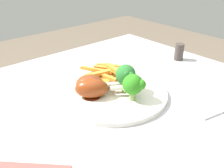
{
  "coord_description": "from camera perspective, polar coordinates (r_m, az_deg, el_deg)",
  "views": [
    {
      "loc": [
        0.31,
        0.39,
        1.06
      ],
      "look_at": [
        -0.07,
        -0.04,
        0.76
      ],
      "focal_mm": 42.23,
      "sensor_mm": 36.0,
      "label": 1
    }
  ],
  "objects": [
    {
      "name": "dining_table",
      "position": [
        0.67,
        -2.46,
        -14.51
      ],
      "size": [
        0.97,
        0.8,
        0.73
      ],
      "color": "#B7B7BC",
      "rests_on": "ground_plane"
    },
    {
      "name": "carrot_fries_pile",
      "position": [
        0.7,
        -0.99,
        1.74
      ],
      "size": [
        0.16,
        0.15,
        0.04
      ],
      "color": "orange",
      "rests_on": "dinner_plate"
    },
    {
      "name": "pepper_shaker",
      "position": [
        0.9,
        14.31,
        6.76
      ],
      "size": [
        0.03,
        0.03,
        0.05
      ],
      "primitive_type": "cylinder",
      "color": "#423833",
      "rests_on": "dining_table"
    },
    {
      "name": "chicken_drumstick_far",
      "position": [
        0.64,
        -4.42,
        -0.12
      ],
      "size": [
        0.12,
        0.1,
        0.05
      ],
      "color": "#58210F",
      "rests_on": "dinner_plate"
    },
    {
      "name": "chicken_drumstick_near",
      "position": [
        0.62,
        -3.95,
        -0.95
      ],
      "size": [
        0.12,
        0.1,
        0.05
      ],
      "color": "#5C1F0C",
      "rests_on": "dinner_plate"
    },
    {
      "name": "broccoli_floret_middle",
      "position": [
        0.61,
        4.7,
        -0.1
      ],
      "size": [
        0.05,
        0.05,
        0.06
      ],
      "color": "#84A359",
      "rests_on": "dinner_plate"
    },
    {
      "name": "dinner_plate",
      "position": [
        0.66,
        -0.0,
        -2.0
      ],
      "size": [
        0.28,
        0.28,
        0.01
      ],
      "primitive_type": "cylinder",
      "color": "white",
      "rests_on": "dining_table"
    },
    {
      "name": "broccoli_floret_front",
      "position": [
        0.64,
        2.94,
        1.97
      ],
      "size": [
        0.05,
        0.05,
        0.07
      ],
      "color": "#90BA4E",
      "rests_on": "dinner_plate"
    }
  ]
}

